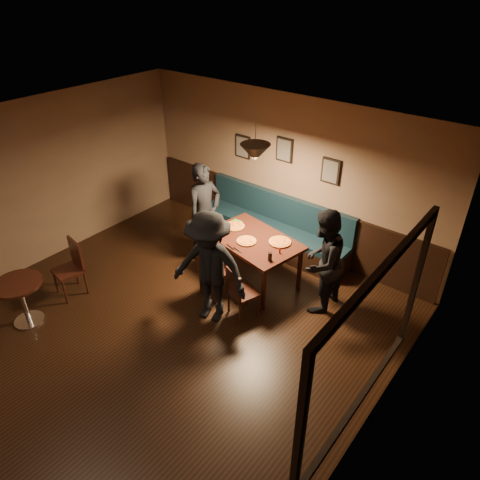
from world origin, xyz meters
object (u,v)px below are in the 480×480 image
Objects in this scene: diner_right at (322,262)px; diner_front at (209,268)px; cafe_chair_far at (68,270)px; booth_bench at (272,225)px; cafe_table at (23,302)px; chair_near_left at (216,270)px; tabasco_bottle at (280,250)px; dining_table at (253,259)px; chair_near_right at (243,292)px; diner_left at (205,213)px; soda_glass at (270,256)px.

diner_front reaches higher than diner_right.
booth_bench is at bearing -109.97° from cafe_chair_far.
cafe_table is 0.81m from cafe_chair_far.
chair_near_left reaches higher than tabasco_bottle.
chair_near_right is at bearing -51.71° from dining_table.
dining_table is 0.73m from tabasco_bottle.
diner_left is at bearing -127.84° from booth_bench.
chair_near_right reaches higher than cafe_table.
cafe_chair_far is at bearing -55.63° from diner_right.
chair_near_right is (0.42, -0.79, 0.03)m from dining_table.
diner_right is (0.78, 0.87, 0.40)m from chair_near_right.
diner_left reaches higher than soda_glass.
cafe_table is at bearing -119.67° from chair_near_right.
diner_front is 2.46× the size of cafe_table.
booth_bench is at bearing 66.80° from cafe_table.
chair_near_left is 7.96× the size of tabasco_bottle.
cafe_table is at bearing -113.20° from booth_bench.
diner_left is 1.08× the size of diner_right.
tabasco_bottle is at bearing 47.97° from cafe_table.
booth_bench is at bearing -28.91° from diner_left.
chair_near_left is 1.06m from tabasco_bottle.
cafe_table is (-1.76, -2.23, -0.11)m from chair_near_left.
diner_right reaches higher than cafe_table.
diner_left is at bearing 176.20° from tabasco_bottle.
soda_glass is at bearing -136.25° from cafe_chair_far.
chair_near_left is at bearing -155.61° from soda_glass.
chair_near_left is at bearing -61.60° from diner_right.
chair_near_right is (0.64, -0.12, -0.04)m from chair_near_left.
booth_bench is 25.54× the size of tabasco_bottle.
diner_left reaches higher than diner_right.
cafe_table is (-1.99, -2.91, -0.04)m from dining_table.
booth_bench is 1.93m from chair_near_right.
diner_right is at bearing -136.73° from cafe_chair_far.
booth_bench reaches higher than chair_near_right.
diner_left reaches higher than cafe_table.
cafe_chair_far is (-1.83, -1.43, -0.01)m from chair_near_left.
diner_front is at bearing 40.91° from cafe_table.
cafe_chair_far reaches higher than chair_near_right.
dining_table is 1.18m from diner_left.
diner_front is at bearing -126.57° from diner_left.
diner_right is 3.94m from cafe_chair_far.
diner_right is at bearing 67.13° from chair_near_right.
diner_left is at bearing 147.85° from chair_near_left.
diner_right reaches higher than booth_bench.
diner_right is (1.42, 0.76, 0.36)m from chair_near_left.
cafe_chair_far is (-2.60, -1.78, -0.40)m from soda_glass.
chair_near_right is (0.73, -1.79, -0.07)m from booth_bench.
soda_glass is at bearing -93.29° from diner_left.
tabasco_bottle is (0.78, 0.59, 0.39)m from chair_near_left.
diner_left is (-0.75, -0.97, 0.40)m from booth_bench.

